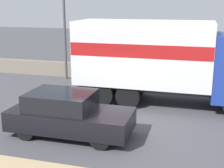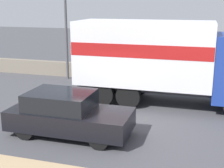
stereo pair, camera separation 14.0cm
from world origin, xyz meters
name	(u,v)px [view 1 (the left image)]	position (x,y,z in m)	size (l,w,h in m)	color
ground_plane	(98,125)	(0.00, 0.00, 0.00)	(80.00, 80.00, 0.00)	#47474C
stone_wall_backdrop	(136,74)	(0.00, 6.71, 0.42)	(60.00, 0.35, 0.84)	gray
street_lamp	(64,11)	(-3.94, 6.18, 3.80)	(0.56, 0.28, 6.51)	#4C4C51
box_truck	(161,57)	(1.76, 3.15, 2.02)	(7.48, 2.45, 3.48)	navy
car_hatchback	(68,114)	(-0.68, -1.03, 0.71)	(3.98, 1.72, 1.43)	black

